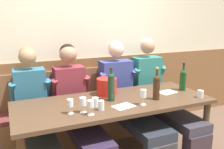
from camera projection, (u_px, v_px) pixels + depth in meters
The scene contains 21 objects.
room_wall_back at pixel (86, 34), 3.37m from camera, with size 6.80×0.08×2.80m, color beige.
wood_wainscot_panel at pixel (88, 95), 3.52m from camera, with size 6.80×0.03×1.07m, color brown.
wall_bench at pixel (93, 118), 3.39m from camera, with size 2.40×0.42×0.94m.
dining_table at pixel (114, 108), 2.69m from camera, with size 2.10×0.84×0.75m.
person_center_right_seat at pixel (34, 110), 2.69m from camera, with size 0.47×1.28×1.30m.
person_left_seat at pixel (77, 103), 2.88m from camera, with size 0.48×1.28×1.30m.
person_right_seat at pixel (127, 97), 3.12m from camera, with size 0.53×1.27×1.32m.
person_center_left_seat at pixel (159, 92), 3.32m from camera, with size 0.50×1.28×1.34m.
ice_bucket at pixel (107, 87), 2.85m from camera, with size 0.23×0.23×0.19m, color red.
wine_bottle_clear_water at pixel (157, 86), 2.68m from camera, with size 0.07×0.07×0.36m.
wine_bottle_green_tall at pixel (111, 86), 2.64m from camera, with size 0.07×0.07×0.36m.
wine_bottle_amber_mid at pixel (183, 79), 3.02m from camera, with size 0.08×0.08×0.34m.
wine_glass_by_bottle at pixel (91, 105), 2.26m from camera, with size 0.07×0.07×0.14m.
wine_glass_center_front at pixel (70, 104), 2.29m from camera, with size 0.06×0.06×0.14m.
wine_glass_right_end at pixel (143, 94), 2.52m from camera, with size 0.07×0.07×0.16m.
wine_glass_left_end at pixel (83, 102), 2.32m from camera, with size 0.07×0.07×0.15m.
water_tumbler_right at pixel (95, 102), 2.49m from camera, with size 0.07×0.07×0.09m, color silver.
water_tumbler_left at pixel (101, 105), 2.39m from camera, with size 0.06×0.06×0.10m, color silver.
water_tumbler_center at pixel (200, 94), 2.76m from camera, with size 0.07×0.07×0.09m, color silver.
tasting_sheet_left_guest at pixel (124, 106), 2.50m from camera, with size 0.21×0.15×0.00m, color white.
tasting_sheet_right_guest at pixel (167, 92), 2.96m from camera, with size 0.21×0.15×0.00m, color white.
Camera 1 is at (-1.04, -2.18, 1.63)m, focal length 39.79 mm.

